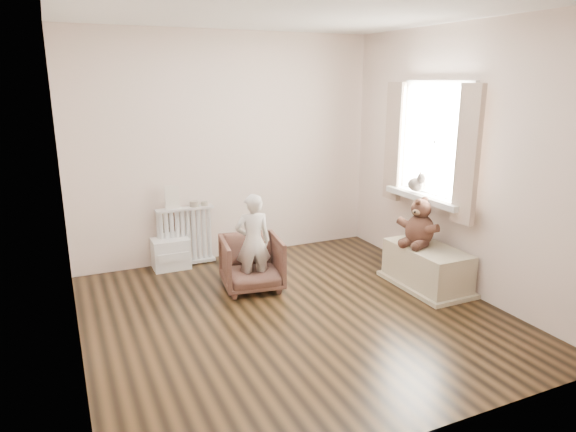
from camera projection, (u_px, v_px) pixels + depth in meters
name	position (u px, v px, depth m)	size (l,w,h in m)	color
floor	(294.00, 314.00, 4.68)	(3.60, 3.60, 0.01)	black
ceiling	(295.00, 9.00, 4.00)	(3.60, 3.60, 0.01)	white
back_wall	(228.00, 148.00, 5.92)	(3.60, 0.02, 2.60)	#EEE5CE
front_wall	(436.00, 228.00, 2.76)	(3.60, 0.02, 2.60)	#EEE5CE
left_wall	(63.00, 192.00, 3.61)	(0.02, 3.60, 2.60)	#EEE5CE
right_wall	(459.00, 160.00, 5.06)	(0.02, 3.60, 2.60)	#EEE5CE
window	(436.00, 142.00, 5.27)	(0.03, 0.90, 1.10)	white
window_sill	(425.00, 197.00, 5.38)	(0.22, 1.10, 0.06)	silver
curtain_left	(468.00, 155.00, 4.74)	(0.06, 0.26, 1.30)	#C6AE97
curtain_right	(394.00, 142.00, 5.74)	(0.06, 0.26, 1.30)	#C6AE97
radiator	(186.00, 232.00, 5.82)	(0.64, 0.12, 0.68)	silver
paper_doll	(172.00, 197.00, 5.66)	(0.16, 0.01, 0.26)	beige
tin_a	(194.00, 204.00, 5.79)	(0.10, 0.10, 0.06)	#A59E8C
tin_b	(205.00, 204.00, 5.84)	(0.08, 0.08, 0.05)	#A59E8C
toy_vanity	(170.00, 245.00, 5.75)	(0.40, 0.29, 0.63)	silver
armchair	(252.00, 263.00, 5.18)	(0.58, 0.60, 0.54)	brown
child	(253.00, 242.00, 5.08)	(0.36, 0.23, 0.98)	silver
toy_bench	(427.00, 268.00, 5.25)	(0.48, 0.90, 0.42)	beige
teddy_bear	(420.00, 222.00, 5.21)	(0.40, 0.31, 0.49)	#371F16
plush_cat	(416.00, 183.00, 5.48)	(0.16, 0.26, 0.22)	#6B6159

